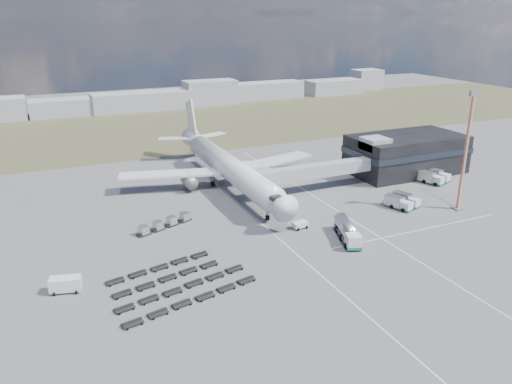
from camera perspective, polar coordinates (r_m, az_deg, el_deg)
name	(u,v)px	position (r m, az deg, el deg)	size (l,w,h in m)	color
ground	(288,236)	(96.25, 3.63, -5.08)	(420.00, 420.00, 0.00)	#565659
grass_strip	(155,125)	(195.79, -11.52, 7.46)	(420.00, 90.00, 0.01)	#46442A
lane_markings	(323,223)	(103.12, 7.69, -3.48)	(47.12, 110.00, 0.01)	silver
terminal	(406,153)	(139.09, 16.73, 4.28)	(30.40, 16.40, 11.00)	black
jet_bridge	(308,172)	(118.36, 5.95, 2.29)	(30.30, 3.80, 7.05)	#939399
airliner	(227,166)	(122.10, -3.35, 3.02)	(51.59, 64.53, 17.62)	silver
skyline	(4,98)	(229.24, -26.88, 9.55)	(301.00, 25.71, 22.99)	#9699A3
fuel_tanker	(348,231)	(95.61, 10.42, -4.42)	(6.11, 11.13, 3.50)	silver
pushback_tug	(300,225)	(99.64, 5.05, -3.79)	(3.00, 1.69, 1.38)	silver
utility_van	(66,285)	(82.88, -20.94, -9.87)	(4.60, 2.08, 2.43)	silver
catering_truck	(247,170)	(131.99, -0.98, 2.59)	(4.68, 6.53, 2.77)	silver
service_trucks_near	(402,201)	(114.45, 16.36, -1.01)	(6.82, 7.48, 2.50)	silver
service_trucks_far	(433,176)	(133.92, 19.62, 1.68)	(7.40, 8.08, 2.67)	silver
uld_row	(165,223)	(100.92, -10.38, -3.53)	(12.26, 6.03, 1.73)	black
baggage_dollies	(175,284)	(80.59, -9.27, -10.30)	(23.88, 18.13, 0.70)	black
floodlight_mast	(466,152)	(113.93, 22.84, 4.25)	(2.41, 1.99, 25.80)	#CF4F21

